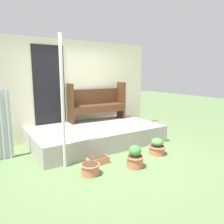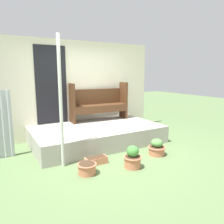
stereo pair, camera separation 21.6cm
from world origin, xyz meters
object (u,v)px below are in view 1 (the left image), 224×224
Objects in this scene: bench at (97,102)px; planter_box_rect at (98,161)px; flower_pot_left at (90,168)px; flower_pot_middle at (135,158)px; support_post at (63,103)px; flower_pot_right at (157,147)px.

bench reaches higher than planter_box_rect.
flower_pot_middle is (0.84, -0.18, 0.07)m from flower_pot_left.
support_post is 2.24m from flower_pot_right.
bench is 2.64m from flower_pot_left.
flower_pot_left is at bearing -63.77° from support_post.
flower_pot_right is (1.67, 0.09, 0.04)m from flower_pot_left.
flower_pot_middle reaches higher than planter_box_rect.
flower_pot_left is 0.87m from flower_pot_middle.
flower_pot_middle is (-0.46, -2.32, -0.76)m from bench.
support_post reaches higher than flower_pot_left.
flower_pot_middle is 0.87m from flower_pot_right.
bench is at bearing 58.54° from flower_pot_left.
bench reaches higher than flower_pot_left.
flower_pot_left is at bearing -136.22° from planter_box_rect.
flower_pot_middle reaches higher than flower_pot_left.
flower_pot_middle reaches higher than flower_pot_right.
flower_pot_right is 0.89× the size of planter_box_rect.
support_post is 6.33× the size of flower_pot_right.
bench is 3.87× the size of flower_pot_middle.
support_post is 1.48× the size of bench.
support_post is 5.72× the size of flower_pot_middle.
bench is 4.29× the size of flower_pot_right.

